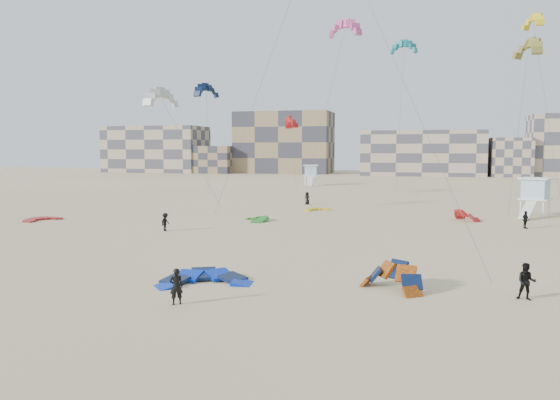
% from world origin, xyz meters
% --- Properties ---
extents(ground, '(320.00, 320.00, 0.00)m').
position_xyz_m(ground, '(0.00, 0.00, 0.00)').
color(ground, beige).
rests_on(ground, ground).
extents(kite_ground_blue, '(6.09, 6.21, 1.92)m').
position_xyz_m(kite_ground_blue, '(0.11, 2.30, 0.00)').
color(kite_ground_blue, '#002AE7').
rests_on(kite_ground_blue, ground).
extents(kite_ground_orange, '(4.63, 4.63, 3.38)m').
position_xyz_m(kite_ground_orange, '(9.74, 3.44, 0.00)').
color(kite_ground_orange, '#D45A11').
rests_on(kite_ground_orange, ground).
extents(kite_ground_red, '(4.75, 4.65, 0.62)m').
position_xyz_m(kite_ground_red, '(-25.57, 21.88, 0.00)').
color(kite_ground_red, '#B20B1B').
rests_on(kite_ground_red, ground).
extents(kite_ground_green, '(4.62, 4.54, 1.59)m').
position_xyz_m(kite_ground_green, '(-4.91, 27.11, 0.00)').
color(kite_ground_green, '#1E891D').
rests_on(kite_ground_green, ground).
extents(kite_ground_red_far, '(4.27, 4.23, 3.08)m').
position_xyz_m(kite_ground_red_far, '(15.21, 32.78, 0.00)').
color(kite_ground_red_far, '#B20B1B').
rests_on(kite_ground_red_far, ground).
extents(kite_ground_yellow, '(4.00, 4.05, 0.54)m').
position_xyz_m(kite_ground_yellow, '(-0.82, 37.83, 0.00)').
color(kite_ground_yellow, gold).
rests_on(kite_ground_yellow, ground).
extents(kitesurfer_main, '(0.73, 0.68, 1.68)m').
position_xyz_m(kitesurfer_main, '(0.44, -1.71, 0.84)').
color(kitesurfer_main, black).
rests_on(kitesurfer_main, ground).
extents(kitesurfer_b, '(0.95, 0.80, 1.75)m').
position_xyz_m(kitesurfer_b, '(15.95, 3.25, 0.88)').
color(kitesurfer_b, black).
rests_on(kitesurfer_b, ground).
extents(kitesurfer_c, '(0.73, 1.09, 1.56)m').
position_xyz_m(kitesurfer_c, '(-10.44, 18.62, 0.78)').
color(kitesurfer_c, black).
rests_on(kitesurfer_c, ground).
extents(kitesurfer_d, '(0.71, 1.00, 1.58)m').
position_xyz_m(kitesurfer_d, '(19.92, 28.29, 0.79)').
color(kitesurfer_d, black).
rests_on(kitesurfer_d, ground).
extents(kitesurfer_e, '(0.90, 0.74, 1.59)m').
position_xyz_m(kitesurfer_e, '(-3.43, 44.12, 0.80)').
color(kitesurfer_e, black).
rests_on(kitesurfer_e, ground).
extents(kite_fly_grey, '(9.70, 5.18, 12.69)m').
position_xyz_m(kite_fly_grey, '(-16.05, 29.20, 12.30)').
color(kite_fly_grey, white).
rests_on(kite_fly_grey, ground).
extents(kite_fly_pink, '(7.93, 6.52, 21.50)m').
position_xyz_m(kite_fly_pink, '(1.46, 42.26, 21.24)').
color(kite_fly_pink, '#CE5489').
rests_on(kite_fly_pink, ground).
extents(kite_fly_olive, '(4.48, 4.69, 16.60)m').
position_xyz_m(kite_fly_olive, '(20.14, 31.98, 16.27)').
color(kite_fly_olive, olive).
rests_on(kite_fly_olive, ground).
extents(kite_fly_yellow, '(6.34, 4.37, 22.68)m').
position_xyz_m(kite_fly_yellow, '(23.42, 49.97, 22.47)').
color(kite_fly_yellow, gold).
rests_on(kite_fly_yellow, ground).
extents(kite_fly_navy, '(5.05, 5.02, 15.33)m').
position_xyz_m(kite_fly_navy, '(-18.22, 46.69, 14.90)').
color(kite_fly_navy, '#0C1B3F').
rests_on(kite_fly_navy, ground).
extents(kite_fly_teal_b, '(4.01, 8.52, 22.80)m').
position_xyz_m(kite_fly_teal_b, '(7.45, 63.05, 22.42)').
color(kite_fly_teal_b, '#156D88').
rests_on(kite_fly_teal_b, ground).
extents(kite_fly_red, '(4.69, 4.67, 11.22)m').
position_xyz_m(kite_fly_red, '(-8.64, 56.42, 10.92)').
color(kite_fly_red, '#B20B1B').
rests_on(kite_fly_red, ground).
extents(lifeguard_tower_near, '(3.85, 6.12, 4.10)m').
position_xyz_m(lifeguard_tower_near, '(22.35, 37.92, 2.03)').
color(lifeguard_tower_near, white).
rests_on(lifeguard_tower_near, ground).
extents(lifeguard_tower_far, '(3.18, 5.66, 4.00)m').
position_xyz_m(lifeguard_tower_far, '(-10.69, 80.86, 1.98)').
color(lifeguard_tower_far, white).
rests_on(lifeguard_tower_far, ground).
extents(condo_west_a, '(30.00, 15.00, 14.00)m').
position_xyz_m(condo_west_a, '(-70.00, 130.00, 7.00)').
color(condo_west_a, tan).
rests_on(condo_west_a, ground).
extents(condo_west_b, '(28.00, 14.00, 18.00)m').
position_xyz_m(condo_west_b, '(-30.00, 134.00, 9.00)').
color(condo_west_b, '#877151').
rests_on(condo_west_b, ground).
extents(condo_mid, '(32.00, 16.00, 12.00)m').
position_xyz_m(condo_mid, '(10.00, 130.00, 6.00)').
color(condo_mid, tan).
rests_on(condo_mid, ground).
extents(condo_fill_left, '(12.00, 10.00, 8.00)m').
position_xyz_m(condo_fill_left, '(-50.00, 128.00, 4.00)').
color(condo_fill_left, '#877151').
rests_on(condo_fill_left, ground).
extents(condo_fill_right, '(10.00, 10.00, 10.00)m').
position_xyz_m(condo_fill_right, '(32.00, 128.00, 5.00)').
color(condo_fill_right, tan).
rests_on(condo_fill_right, ground).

